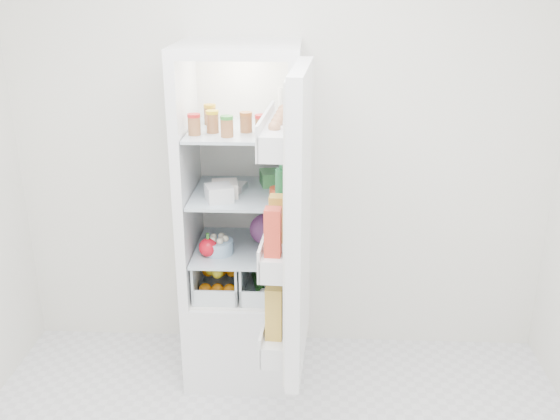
# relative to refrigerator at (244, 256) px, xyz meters

# --- Properties ---
(room_walls) EXTENTS (3.02, 3.02, 2.61)m
(room_walls) POSITION_rel_refrigerator_xyz_m (0.20, -1.25, 0.93)
(room_walls) COLOR silver
(room_walls) RESTS_ON ground
(refrigerator) EXTENTS (0.60, 0.60, 1.80)m
(refrigerator) POSITION_rel_refrigerator_xyz_m (0.00, 0.00, 0.00)
(refrigerator) COLOR white
(refrigerator) RESTS_ON ground
(shelf_low) EXTENTS (0.49, 0.53, 0.01)m
(shelf_low) POSITION_rel_refrigerator_xyz_m (-0.00, -0.06, 0.07)
(shelf_low) COLOR #ACBDCA
(shelf_low) RESTS_ON refrigerator
(shelf_mid) EXTENTS (0.49, 0.53, 0.02)m
(shelf_mid) POSITION_rel_refrigerator_xyz_m (-0.00, -0.06, 0.38)
(shelf_mid) COLOR #ACBDCA
(shelf_mid) RESTS_ON refrigerator
(shelf_top) EXTENTS (0.49, 0.53, 0.02)m
(shelf_top) POSITION_rel_refrigerator_xyz_m (-0.00, -0.06, 0.71)
(shelf_top) COLOR #ACBDCA
(shelf_top) RESTS_ON refrigerator
(crisper_left) EXTENTS (0.23, 0.46, 0.22)m
(crisper_left) POSITION_rel_refrigerator_xyz_m (-0.12, -0.06, -0.06)
(crisper_left) COLOR silver
(crisper_left) RESTS_ON refrigerator
(crisper_right) EXTENTS (0.23, 0.46, 0.22)m
(crisper_right) POSITION_rel_refrigerator_xyz_m (0.12, -0.06, -0.06)
(crisper_right) COLOR silver
(crisper_right) RESTS_ON refrigerator
(condiment_jars) EXTENTS (0.46, 0.32, 0.08)m
(condiment_jars) POSITION_rel_refrigerator_xyz_m (-0.02, -0.14, 0.76)
(condiment_jars) COLOR #B21919
(condiment_jars) RESTS_ON shelf_top
(squeeze_bottle) EXTENTS (0.07, 0.07, 0.19)m
(squeeze_bottle) POSITION_rel_refrigerator_xyz_m (0.21, 0.03, 0.82)
(squeeze_bottle) COLOR silver
(squeeze_bottle) RESTS_ON shelf_top
(tub_white) EXTENTS (0.16, 0.16, 0.08)m
(tub_white) POSITION_rel_refrigerator_xyz_m (-0.09, -0.20, 0.43)
(tub_white) COLOR silver
(tub_white) RESTS_ON shelf_mid
(tub_cream) EXTENTS (0.15, 0.15, 0.07)m
(tub_cream) POSITION_rel_refrigerator_xyz_m (-0.07, -0.13, 0.43)
(tub_cream) COLOR beige
(tub_cream) RESTS_ON shelf_mid
(tin_red) EXTENTS (0.10, 0.10, 0.06)m
(tin_red) POSITION_rel_refrigerator_xyz_m (0.19, -0.15, 0.42)
(tin_red) COLOR #D2431F
(tin_red) RESTS_ON shelf_mid
(foil_tray) EXTENTS (0.16, 0.13, 0.04)m
(foil_tray) POSITION_rel_refrigerator_xyz_m (-0.05, -0.04, 0.41)
(foil_tray) COLOR silver
(foil_tray) RESTS_ON shelf_mid
(tub_green) EXTENTS (0.12, 0.15, 0.07)m
(tub_green) POSITION_rel_refrigerator_xyz_m (0.14, 0.06, 0.43)
(tub_green) COLOR #469B4E
(tub_green) RESTS_ON shelf_mid
(red_cabbage) EXTENTS (0.16, 0.16, 0.16)m
(red_cabbage) POSITION_rel_refrigerator_xyz_m (0.12, -0.01, 0.16)
(red_cabbage) COLOR #4D1D55
(red_cabbage) RESTS_ON shelf_low
(bell_pepper) EXTENTS (0.10, 0.10, 0.10)m
(bell_pepper) POSITION_rel_refrigerator_xyz_m (-0.16, -0.19, 0.13)
(bell_pepper) COLOR red
(bell_pepper) RESTS_ON shelf_low
(mushroom_bowl) EXTENTS (0.19, 0.19, 0.07)m
(mushroom_bowl) POSITION_rel_refrigerator_xyz_m (-0.11, -0.15, 0.12)
(mushroom_bowl) COLOR #95BADE
(mushroom_bowl) RESTS_ON shelf_low
(salad_bag) EXTENTS (0.12, 0.12, 0.12)m
(salad_bag) POSITION_rel_refrigerator_xyz_m (0.18, -0.27, 0.14)
(salad_bag) COLOR #B8D6A1
(salad_bag) RESTS_ON shelf_low
(citrus_pile) EXTENTS (0.20, 0.31, 0.16)m
(citrus_pile) POSITION_rel_refrigerator_xyz_m (-0.13, -0.10, -0.08)
(citrus_pile) COLOR orange
(citrus_pile) RESTS_ON refrigerator
(veg_pile) EXTENTS (0.16, 0.30, 0.10)m
(veg_pile) POSITION_rel_refrigerator_xyz_m (0.13, -0.06, -0.10)
(veg_pile) COLOR #1C4617
(veg_pile) RESTS_ON refrigerator
(fridge_door) EXTENTS (0.20, 0.60, 1.30)m
(fridge_door) POSITION_rel_refrigerator_xyz_m (0.28, -0.64, 0.43)
(fridge_door) COLOR white
(fridge_door) RESTS_ON refrigerator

